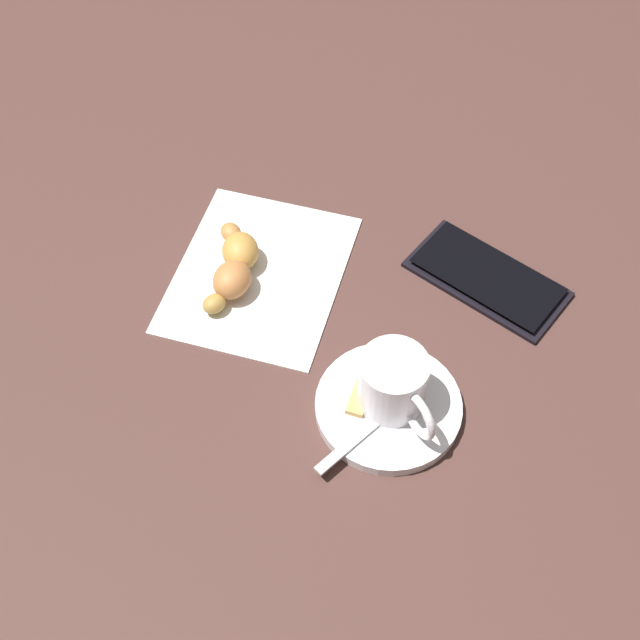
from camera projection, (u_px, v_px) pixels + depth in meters
ground_plane at (333, 345)px, 0.80m from camera, size 1.80×1.80×0.00m
saucer at (388, 407)px, 0.76m from camera, size 0.13×0.13×0.01m
espresso_cup at (394, 384)px, 0.73m from camera, size 0.09×0.06×0.06m
teaspoon at (387, 412)px, 0.74m from camera, size 0.04×0.12×0.01m
sugar_packet at (364, 387)px, 0.76m from camera, size 0.03×0.06×0.01m
napkin at (259, 273)px, 0.85m from camera, size 0.21×0.24×0.00m
croissant at (235, 264)px, 0.84m from camera, size 0.08×0.11×0.03m
cell_phone at (487, 278)px, 0.84m from camera, size 0.16×0.09×0.01m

